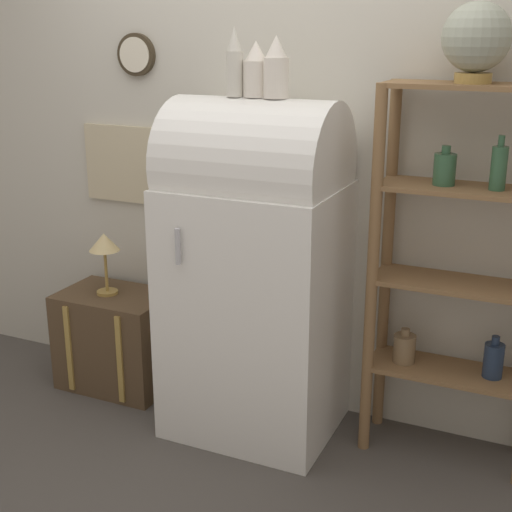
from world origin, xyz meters
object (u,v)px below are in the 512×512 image
at_px(refrigerator, 255,267).
at_px(globe, 477,39).
at_px(vase_left, 235,64).
at_px(vase_right, 276,69).
at_px(vase_center, 256,71).
at_px(suitcase_trunk, 117,339).
at_px(desk_lamp, 104,247).

height_order(refrigerator, globe, globe).
relative_size(vase_left, vase_right, 1.14).
height_order(refrigerator, vase_center, vase_center).
relative_size(refrigerator, vase_right, 6.20).
relative_size(globe, vase_left, 1.05).
bearing_deg(refrigerator, vase_left, -170.34).
bearing_deg(vase_right, globe, 10.21).
bearing_deg(vase_center, globe, 7.98).
relative_size(suitcase_trunk, vase_left, 1.99).
xyz_separation_m(refrigerator, vase_left, (-0.09, -0.01, 0.89)).
height_order(globe, desk_lamp, globe).
bearing_deg(globe, refrigerator, -171.36).
bearing_deg(vase_right, vase_left, -177.46).
relative_size(vase_center, vase_right, 0.91).
bearing_deg(suitcase_trunk, refrigerator, -4.80).
xyz_separation_m(vase_center, vase_right, (0.10, -0.02, 0.01)).
relative_size(refrigerator, vase_center, 6.83).
relative_size(refrigerator, vase_left, 5.42).
distance_m(refrigerator, vase_left, 0.90).
height_order(suitcase_trunk, vase_center, vase_center).
relative_size(refrigerator, desk_lamp, 4.79).
height_order(refrigerator, vase_right, vase_right).
distance_m(globe, vase_center, 0.88).
bearing_deg(vase_center, desk_lamp, 176.72).
relative_size(refrigerator, suitcase_trunk, 2.72).
bearing_deg(suitcase_trunk, desk_lamp, -161.89).
bearing_deg(vase_left, vase_right, 2.54).
distance_m(vase_center, vase_right, 0.10).
bearing_deg(vase_right, refrigerator, 176.15).
distance_m(suitcase_trunk, globe, 2.30).
bearing_deg(suitcase_trunk, globe, 2.04).
distance_m(vase_center, desk_lamp, 1.25).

